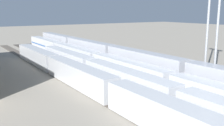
# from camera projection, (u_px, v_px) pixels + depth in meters

# --- Properties ---
(ground_plane) EXTENTS (400.00, 400.00, 0.00)m
(ground_plane) POSITION_uv_depth(u_px,v_px,m) (131.00, 81.00, 51.34)
(ground_plane) COLOR gray
(track_bed_0) EXTENTS (140.00, 2.80, 0.12)m
(track_bed_0) POSITION_uv_depth(u_px,v_px,m) (168.00, 74.00, 56.65)
(track_bed_0) COLOR #3D3833
(track_bed_0) RESTS_ON ground_plane
(track_bed_1) EXTENTS (140.00, 2.80, 0.12)m
(track_bed_1) POSITION_uv_depth(u_px,v_px,m) (150.00, 78.00, 53.99)
(track_bed_1) COLOR #3D3833
(track_bed_1) RESTS_ON ground_plane
(track_bed_2) EXTENTS (140.00, 2.80, 0.12)m
(track_bed_2) POSITION_uv_depth(u_px,v_px,m) (131.00, 81.00, 51.32)
(track_bed_2) COLOR #3D3833
(track_bed_2) RESTS_ON ground_plane
(track_bed_3) EXTENTS (140.00, 2.80, 0.12)m
(track_bed_3) POSITION_uv_depth(u_px,v_px,m) (109.00, 85.00, 48.66)
(track_bed_3) COLOR #3D3833
(track_bed_3) RESTS_ON ground_plane
(track_bed_4) EXTENTS (140.00, 2.80, 0.12)m
(track_bed_4) POSITION_uv_depth(u_px,v_px,m) (85.00, 89.00, 46.00)
(track_bed_4) COLOR #4C443D
(track_bed_4) RESTS_ON ground_plane
(train_on_track_3) EXTENTS (71.40, 3.00, 3.80)m
(train_on_track_3) POSITION_uv_depth(u_px,v_px,m) (125.00, 81.00, 44.09)
(train_on_track_3) COLOR silver
(train_on_track_3) RESTS_ON ground_plane
(train_on_track_0) EXTENTS (139.00, 3.06, 4.40)m
(train_on_track_0) POSITION_uv_depth(u_px,v_px,m) (155.00, 62.00, 59.73)
(train_on_track_0) COLOR #1E6B9E
(train_on_track_0) RESTS_ON ground_plane
(train_on_track_1) EXTENTS (95.60, 3.00, 5.00)m
(train_on_track_1) POSITION_uv_depth(u_px,v_px,m) (112.00, 55.00, 65.55)
(train_on_track_1) COLOR #A8AAB2
(train_on_track_1) RESTS_ON ground_plane
(train_on_track_2) EXTENTS (119.80, 3.06, 3.80)m
(train_on_track_2) POSITION_uv_depth(u_px,v_px,m) (128.00, 70.00, 51.86)
(train_on_track_2) COLOR silver
(train_on_track_2) RESTS_ON ground_plane
(train_on_track_4) EXTENTS (95.60, 3.00, 3.80)m
(train_on_track_4) POSITION_uv_depth(u_px,v_px,m) (115.00, 92.00, 37.84)
(train_on_track_4) COLOR #B7BABF
(train_on_track_4) RESTS_ON ground_plane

